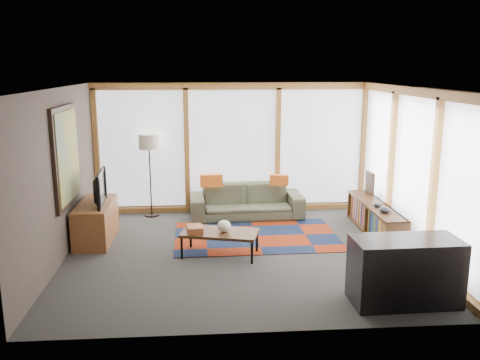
{
  "coord_description": "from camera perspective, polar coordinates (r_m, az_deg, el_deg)",
  "views": [
    {
      "loc": [
        -0.6,
        -7.64,
        2.92
      ],
      "look_at": [
        0.0,
        0.4,
        1.1
      ],
      "focal_mm": 38.0,
      "sensor_mm": 36.0,
      "label": 1
    }
  ],
  "objects": [
    {
      "name": "floor_lamp",
      "position": [
        10.09,
        -10.05,
        0.5
      ],
      "size": [
        0.41,
        0.41,
        1.64
      ],
      "primitive_type": null,
      "color": "black",
      "rests_on": "ground"
    },
    {
      "name": "coffee_table",
      "position": [
        8.02,
        -2.27,
        -7.13
      ],
      "size": [
        1.28,
        0.86,
        0.39
      ],
      "primitive_type": null,
      "rotation": [
        0.0,
        0.0,
        -0.25
      ],
      "color": "#352412",
      "rests_on": "ground"
    },
    {
      "name": "vase",
      "position": [
        7.92,
        -1.8,
        -5.2
      ],
      "size": [
        0.26,
        0.26,
        0.18
      ],
      "primitive_type": "ellipsoid",
      "rotation": [
        0.0,
        0.0,
        0.25
      ],
      "color": "white",
      "rests_on": "coffee_table"
    },
    {
      "name": "sofa",
      "position": [
        9.97,
        0.74,
        -2.4
      ],
      "size": [
        2.22,
        0.94,
        0.64
      ],
      "primitive_type": "imported",
      "rotation": [
        0.0,
        0.0,
        0.04
      ],
      "color": "#393C2B",
      "rests_on": "ground"
    },
    {
      "name": "bar_counter",
      "position": [
        6.74,
        18.04,
        -9.71
      ],
      "size": [
        1.34,
        0.65,
        0.84
      ],
      "primitive_type": "cube",
      "rotation": [
        0.0,
        0.0,
        0.03
      ],
      "color": "black",
      "rests_on": "ground"
    },
    {
      "name": "rug",
      "position": [
        8.93,
        1.83,
        -6.32
      ],
      "size": [
        2.85,
        1.86,
        0.01
      ],
      "primitive_type": "cube",
      "rotation": [
        0.0,
        0.0,
        0.02
      ],
      "color": "maroon",
      "rests_on": "ground"
    },
    {
      "name": "television",
      "position": [
        8.78,
        -15.91,
        -0.84
      ],
      "size": [
        0.19,
        0.97,
        0.55
      ],
      "primitive_type": "imported",
      "rotation": [
        0.0,
        0.0,
        1.64
      ],
      "color": "black",
      "rests_on": "tv_console"
    },
    {
      "name": "tv_console",
      "position": [
        8.98,
        -15.85,
        -4.54
      ],
      "size": [
        0.55,
        1.32,
        0.66
      ],
      "primitive_type": "cube",
      "color": "brown",
      "rests_on": "ground"
    },
    {
      "name": "room_envelope",
      "position": [
        8.39,
        3.29,
        3.24
      ],
      "size": [
        5.52,
        5.02,
        2.62
      ],
      "color": "#3F352E",
      "rests_on": "ground"
    },
    {
      "name": "ground",
      "position": [
        8.2,
        0.21,
        -8.14
      ],
      "size": [
        5.5,
        5.5,
        0.0
      ],
      "primitive_type": "plane",
      "color": "#30302D",
      "rests_on": "ground"
    },
    {
      "name": "pillow_right",
      "position": [
        9.93,
        4.43,
        0.0
      ],
      "size": [
        0.38,
        0.19,
        0.2
      ],
      "primitive_type": "cube",
      "rotation": [
        0.0,
        0.0,
        -0.22
      ],
      "color": "orange",
      "rests_on": "sofa"
    },
    {
      "name": "shelf_picture",
      "position": [
        9.92,
        14.38,
        -0.35
      ],
      "size": [
        0.07,
        0.32,
        0.42
      ],
      "primitive_type": "cube",
      "rotation": [
        0.0,
        0.0,
        0.1
      ],
      "color": "black",
      "rests_on": "bookshelf"
    },
    {
      "name": "pillow_left",
      "position": [
        9.79,
        -3.24,
        -0.06
      ],
      "size": [
        0.44,
        0.17,
        0.24
      ],
      "primitive_type": "cube",
      "rotation": [
        0.0,
        0.0,
        0.1
      ],
      "color": "orange",
      "rests_on": "sofa"
    },
    {
      "name": "bookshelf",
      "position": [
        9.31,
        14.95,
        -4.27
      ],
      "size": [
        0.39,
        2.14,
        0.54
      ],
      "primitive_type": null,
      "color": "#352412",
      "rests_on": "ground"
    },
    {
      "name": "book_stack",
      "position": [
        7.95,
        -5.1,
        -5.5
      ],
      "size": [
        0.28,
        0.33,
        0.1
      ],
      "primitive_type": "cube",
      "rotation": [
        0.0,
        0.0,
        0.14
      ],
      "color": "brown",
      "rests_on": "coffee_table"
    },
    {
      "name": "bowl_a",
      "position": [
        8.77,
        15.97,
        -3.24
      ],
      "size": [
        0.2,
        0.2,
        0.1
      ],
      "primitive_type": "ellipsoid",
      "rotation": [
        0.0,
        0.0,
        0.04
      ],
      "color": "black",
      "rests_on": "bookshelf"
    },
    {
      "name": "bowl_b",
      "position": [
        9.08,
        15.2,
        -2.72
      ],
      "size": [
        0.16,
        0.16,
        0.07
      ],
      "primitive_type": "ellipsoid",
      "rotation": [
        0.0,
        0.0,
        0.08
      ],
      "color": "black",
      "rests_on": "bookshelf"
    }
  ]
}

